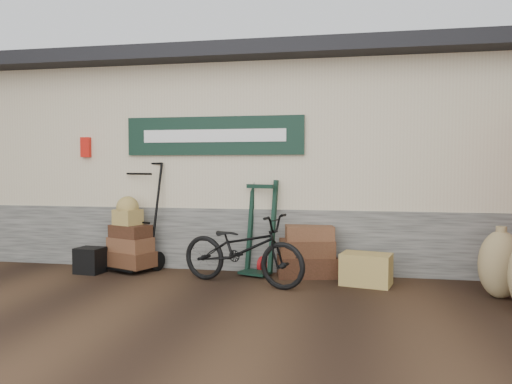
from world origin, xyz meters
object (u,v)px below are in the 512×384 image
black_trunk (90,260)px  wicker_hamper (366,269)px  green_barrow (260,227)px  bicycle (242,245)px  suitcase_stack (307,250)px  porter_trolley (140,215)px

black_trunk → wicker_hamper: bearing=0.2°
green_barrow → bicycle: bearing=-80.0°
suitcase_stack → black_trunk: 3.06m
bicycle → green_barrow: bearing=7.2°
black_trunk → porter_trolley: bearing=33.7°
porter_trolley → suitcase_stack: (2.45, 0.00, -0.45)m
green_barrow → bicycle: (-0.11, -0.64, -0.15)m
porter_trolley → black_trunk: size_ratio=4.41×
black_trunk → bicycle: size_ratio=0.21×
wicker_hamper → bicycle: bicycle is taller
suitcase_stack → black_trunk: (-3.03, -0.39, -0.17)m
green_barrow → wicker_hamper: (1.45, -0.38, -0.46)m
porter_trolley → black_trunk: 0.94m
bicycle → black_trunk: bearing=100.8°
wicker_hamper → suitcase_stack: bearing=154.6°
wicker_hamper → black_trunk: size_ratio=1.70×
porter_trolley → bicycle: size_ratio=0.92×
suitcase_stack → wicker_hamper: suitcase_stack is taller
wicker_hamper → bicycle: 1.61m
green_barrow → porter_trolley: bearing=-160.0°
porter_trolley → green_barrow: size_ratio=1.22×
suitcase_stack → black_trunk: suitcase_stack is taller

